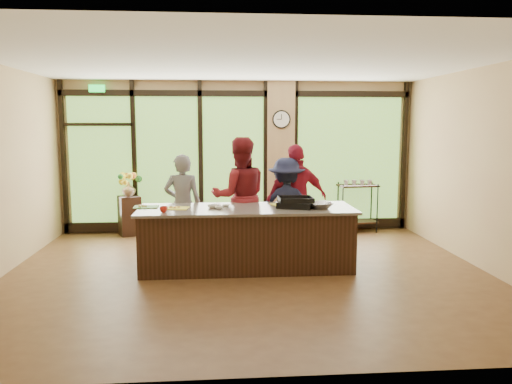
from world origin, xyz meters
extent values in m
plane|color=#51331C|center=(0.00, 0.00, 0.00)|extent=(7.00, 7.00, 0.00)
plane|color=white|center=(0.00, 0.00, 3.00)|extent=(7.00, 7.00, 0.00)
plane|color=tan|center=(0.00, 3.00, 1.50)|extent=(7.00, 0.00, 7.00)
plane|color=tan|center=(3.50, 0.00, 1.50)|extent=(0.00, 6.00, 6.00)
cube|color=tan|center=(0.85, 2.94, 1.50)|extent=(0.55, 0.12, 3.00)
cube|color=black|center=(0.00, 2.95, 2.75)|extent=(6.90, 0.08, 0.12)
cube|color=black|center=(0.00, 2.95, 0.12)|extent=(6.90, 0.08, 0.20)
cube|color=#19D83F|center=(-2.70, 2.90, 2.83)|extent=(0.30, 0.04, 0.14)
cube|color=#467027|center=(-2.70, 2.97, 1.45)|extent=(1.20, 0.02, 2.50)
cube|color=#467027|center=(-1.40, 2.97, 1.45)|extent=(1.20, 0.02, 2.50)
cube|color=#467027|center=(-0.10, 2.97, 1.45)|extent=(1.20, 0.02, 2.50)
cube|color=#467027|center=(2.25, 2.97, 1.45)|extent=(2.10, 0.02, 2.50)
cube|color=black|center=(-3.40, 2.95, 1.50)|extent=(0.08, 0.08, 3.00)
cube|color=black|center=(-2.05, 2.95, 1.50)|extent=(0.08, 0.08, 3.00)
cube|color=black|center=(-0.75, 2.95, 1.50)|extent=(0.08, 0.08, 3.00)
cube|color=black|center=(0.55, 2.95, 1.50)|extent=(0.08, 0.08, 3.00)
cube|color=black|center=(1.15, 2.95, 1.50)|extent=(0.08, 0.08, 3.00)
cube|color=black|center=(3.40, 2.95, 1.50)|extent=(0.08, 0.08, 3.00)
cube|color=black|center=(0.00, 0.30, 0.44)|extent=(3.10, 1.00, 0.88)
cube|color=#6D645A|center=(0.00, 0.30, 0.90)|extent=(3.20, 1.10, 0.04)
cylinder|color=black|center=(0.85, 2.87, 2.25)|extent=(0.36, 0.04, 0.36)
cylinder|color=white|center=(0.85, 2.85, 2.25)|extent=(0.31, 0.01, 0.31)
cube|color=black|center=(0.85, 2.85, 2.30)|extent=(0.01, 0.00, 0.11)
cube|color=black|center=(0.80, 2.85, 2.25)|extent=(0.09, 0.00, 0.01)
imported|color=slate|center=(-1.00, 1.14, 0.84)|extent=(0.63, 0.43, 1.68)
imported|color=maroon|center=(-0.06, 1.10, 0.97)|extent=(1.01, 0.82, 1.95)
imported|color=maroon|center=(0.89, 1.13, 0.91)|extent=(1.15, 0.69, 1.83)
imported|color=#181B35|center=(0.71, 1.06, 0.80)|extent=(1.12, 0.76, 1.61)
cube|color=black|center=(0.73, 0.27, 0.96)|extent=(0.61, 0.54, 0.09)
imported|color=silver|center=(1.08, 0.17, 0.96)|extent=(0.44, 0.44, 0.09)
cube|color=#4D9235|center=(-1.49, 0.47, 0.93)|extent=(0.36, 0.27, 0.01)
cube|color=yellow|center=(-1.05, 0.31, 0.93)|extent=(0.40, 0.33, 0.01)
cube|color=yellow|center=(0.63, 0.53, 0.93)|extent=(0.53, 0.47, 0.01)
imported|color=white|center=(-0.50, 0.33, 0.94)|extent=(0.15, 0.15, 0.05)
imported|color=white|center=(-0.40, 0.23, 0.94)|extent=(0.15, 0.15, 0.04)
imported|color=white|center=(-0.30, 0.44, 0.93)|extent=(0.15, 0.15, 0.03)
imported|color=red|center=(-1.19, -0.01, 0.96)|extent=(0.14, 0.14, 0.09)
cube|color=black|center=(-2.14, 2.75, 0.38)|extent=(0.50, 0.50, 0.77)
imported|color=olive|center=(-2.14, 2.75, 0.90)|extent=(0.27, 0.27, 0.27)
cube|color=black|center=(2.39, 2.75, 0.20)|extent=(0.81, 0.52, 0.03)
cube|color=black|center=(2.39, 2.75, 0.93)|extent=(0.81, 0.52, 0.03)
cylinder|color=black|center=(2.04, 2.55, 0.49)|extent=(0.03, 0.03, 0.99)
cylinder|color=black|center=(2.74, 2.55, 0.49)|extent=(0.03, 0.03, 0.99)
cylinder|color=black|center=(2.04, 2.94, 0.49)|extent=(0.03, 0.03, 0.99)
cylinder|color=black|center=(2.74, 2.94, 0.49)|extent=(0.03, 0.03, 0.99)
imported|color=silver|center=(2.15, 2.75, 1.00)|extent=(0.12, 0.12, 0.10)
imported|color=silver|center=(2.31, 2.75, 1.00)|extent=(0.12, 0.12, 0.10)
imported|color=silver|center=(2.48, 2.75, 1.00)|extent=(0.12, 0.12, 0.10)
imported|color=silver|center=(2.63, 2.75, 1.00)|extent=(0.12, 0.12, 0.10)
camera|label=1|loc=(-0.44, -7.00, 2.15)|focal=35.00mm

